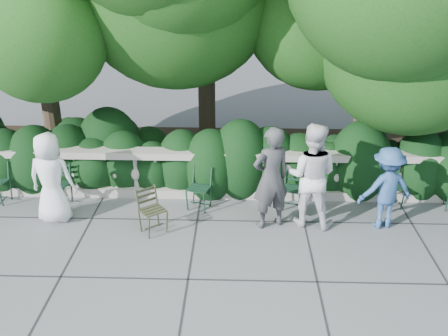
{
  "coord_description": "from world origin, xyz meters",
  "views": [
    {
      "loc": [
        0.26,
        -7.3,
        4.79
      ],
      "look_at": [
        0.0,
        1.0,
        1.0
      ],
      "focal_mm": 40.0,
      "sensor_mm": 36.0,
      "label": 1
    }
  ],
  "objects_px": {
    "chair_d": "(290,212)",
    "person_woman_grey": "(271,178)",
    "chair_e": "(391,210)",
    "person_businessman": "(51,178)",
    "person_casual_man": "(311,175)",
    "chair_c": "(196,212)",
    "chair_weathered": "(158,235)",
    "person_older_blue": "(386,188)",
    "chair_b": "(58,208)"
  },
  "relations": [
    {
      "from": "person_older_blue",
      "to": "chair_weathered",
      "type": "bearing_deg",
      "value": -6.28
    },
    {
      "from": "chair_weathered",
      "to": "person_woman_grey",
      "type": "height_order",
      "value": "person_woman_grey"
    },
    {
      "from": "person_businessman",
      "to": "person_woman_grey",
      "type": "distance_m",
      "value": 3.98
    },
    {
      "from": "chair_d",
      "to": "person_casual_man",
      "type": "xyz_separation_m",
      "value": [
        0.29,
        -0.37,
        0.98
      ]
    },
    {
      "from": "chair_b",
      "to": "person_woman_grey",
      "type": "height_order",
      "value": "person_woman_grey"
    },
    {
      "from": "chair_b",
      "to": "person_woman_grey",
      "type": "relative_size",
      "value": 0.44
    },
    {
      "from": "chair_b",
      "to": "chair_weathered",
      "type": "relative_size",
      "value": 1.0
    },
    {
      "from": "chair_c",
      "to": "chair_b",
      "type": "bearing_deg",
      "value": -163.62
    },
    {
      "from": "chair_weathered",
      "to": "person_woman_grey",
      "type": "xyz_separation_m",
      "value": [
        2.0,
        0.43,
        0.96
      ]
    },
    {
      "from": "chair_e",
      "to": "person_businessman",
      "type": "relative_size",
      "value": 0.49
    },
    {
      "from": "chair_e",
      "to": "person_woman_grey",
      "type": "relative_size",
      "value": 0.44
    },
    {
      "from": "chair_c",
      "to": "chair_e",
      "type": "xyz_separation_m",
      "value": [
        3.81,
        0.19,
        0.0
      ]
    },
    {
      "from": "chair_d",
      "to": "person_woman_grey",
      "type": "height_order",
      "value": "person_woman_grey"
    },
    {
      "from": "person_woman_grey",
      "to": "person_casual_man",
      "type": "xyz_separation_m",
      "value": [
        0.72,
        0.11,
        0.01
      ]
    },
    {
      "from": "person_woman_grey",
      "to": "chair_c",
      "type": "bearing_deg",
      "value": -41.81
    },
    {
      "from": "chair_b",
      "to": "person_older_blue",
      "type": "relative_size",
      "value": 0.54
    },
    {
      "from": "chair_b",
      "to": "chair_weathered",
      "type": "distance_m",
      "value": 2.32
    },
    {
      "from": "chair_d",
      "to": "person_woman_grey",
      "type": "bearing_deg",
      "value": -114.74
    },
    {
      "from": "chair_b",
      "to": "chair_weathered",
      "type": "bearing_deg",
      "value": -18.91
    },
    {
      "from": "chair_c",
      "to": "chair_d",
      "type": "height_order",
      "value": "same"
    },
    {
      "from": "person_businessman",
      "to": "person_older_blue",
      "type": "height_order",
      "value": "person_businessman"
    },
    {
      "from": "chair_c",
      "to": "person_woman_grey",
      "type": "bearing_deg",
      "value": 0.25
    },
    {
      "from": "chair_c",
      "to": "chair_e",
      "type": "bearing_deg",
      "value": 20.71
    },
    {
      "from": "chair_b",
      "to": "person_older_blue",
      "type": "bearing_deg",
      "value": 0.6
    },
    {
      "from": "chair_e",
      "to": "person_woman_grey",
      "type": "distance_m",
      "value": 2.68
    },
    {
      "from": "person_casual_man",
      "to": "person_businessman",
      "type": "bearing_deg",
      "value": 15.38
    },
    {
      "from": "chair_e",
      "to": "person_casual_man",
      "type": "relative_size",
      "value": 0.43
    },
    {
      "from": "chair_e",
      "to": "person_older_blue",
      "type": "xyz_separation_m",
      "value": [
        -0.36,
        -0.59,
        0.77
      ]
    },
    {
      "from": "chair_e",
      "to": "chair_c",
      "type": "bearing_deg",
      "value": 176.26
    },
    {
      "from": "chair_d",
      "to": "person_casual_man",
      "type": "bearing_deg",
      "value": -33.98
    },
    {
      "from": "chair_d",
      "to": "person_casual_man",
      "type": "relative_size",
      "value": 0.43
    },
    {
      "from": "chair_e",
      "to": "chair_d",
      "type": "bearing_deg",
      "value": 177.85
    },
    {
      "from": "person_businessman",
      "to": "person_older_blue",
      "type": "distance_m",
      "value": 6.04
    },
    {
      "from": "person_businessman",
      "to": "person_woman_grey",
      "type": "height_order",
      "value": "person_woman_grey"
    },
    {
      "from": "person_businessman",
      "to": "chair_d",
      "type": "bearing_deg",
      "value": -169.67
    },
    {
      "from": "person_casual_man",
      "to": "person_older_blue",
      "type": "distance_m",
      "value": 1.36
    },
    {
      "from": "person_businessman",
      "to": "person_older_blue",
      "type": "relative_size",
      "value": 1.11
    },
    {
      "from": "chair_weathered",
      "to": "person_casual_man",
      "type": "bearing_deg",
      "value": -26.96
    },
    {
      "from": "person_businessman",
      "to": "chair_b",
      "type": "bearing_deg",
      "value": -66.97
    },
    {
      "from": "chair_b",
      "to": "person_businessman",
      "type": "relative_size",
      "value": 0.49
    },
    {
      "from": "chair_d",
      "to": "chair_e",
      "type": "relative_size",
      "value": 1.0
    },
    {
      "from": "chair_c",
      "to": "person_businessman",
      "type": "bearing_deg",
      "value": -154.31
    },
    {
      "from": "chair_b",
      "to": "person_businessman",
      "type": "xyz_separation_m",
      "value": [
        0.14,
        -0.43,
        0.86
      ]
    },
    {
      "from": "person_businessman",
      "to": "person_older_blue",
      "type": "bearing_deg",
      "value": -175.14
    },
    {
      "from": "person_businessman",
      "to": "chair_weathered",
      "type": "bearing_deg",
      "value": 170.84
    },
    {
      "from": "person_businessman",
      "to": "chair_c",
      "type": "bearing_deg",
      "value": -166.92
    },
    {
      "from": "chair_b",
      "to": "chair_c",
      "type": "bearing_deg",
      "value": 3.47
    },
    {
      "from": "chair_weathered",
      "to": "person_businessman",
      "type": "height_order",
      "value": "person_businessman"
    },
    {
      "from": "person_older_blue",
      "to": "chair_e",
      "type": "bearing_deg",
      "value": -134.54
    },
    {
      "from": "chair_b",
      "to": "person_casual_man",
      "type": "distance_m",
      "value": 4.95
    }
  ]
}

